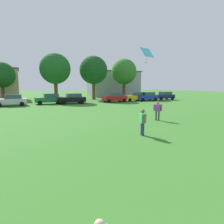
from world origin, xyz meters
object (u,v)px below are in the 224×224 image
at_px(bystander_near_trees, 158,109).
at_px(parked_car_blue_6, 147,96).
at_px(tree_left, 2,75).
at_px(parked_car_red_4, 115,97).
at_px(parked_car_green_2, 49,99).
at_px(tree_center, 55,69).
at_px(adult_bystander, 143,120).
at_px(parked_car_navy_7, 164,96).
at_px(kite, 147,54).
at_px(parked_car_black_3, 72,99).
at_px(parked_car_silver_1, 11,100).
at_px(tree_right, 94,70).
at_px(tree_far_right, 124,72).
at_px(parked_car_yellow_5, 135,97).

xyz_separation_m(bystander_near_trees, parked_car_blue_6, (11.65, 18.36, -0.14)).
bearing_deg(tree_left, parked_car_red_4, -27.24).
distance_m(parked_car_green_2, tree_center, 8.12).
distance_m(adult_bystander, parked_car_navy_7, 30.36).
bearing_deg(adult_bystander, kite, 156.95).
xyz_separation_m(parked_car_black_3, parked_car_blue_6, (14.77, 0.14, 0.00)).
height_order(parked_car_silver_1, parked_car_red_4, same).
relative_size(bystander_near_trees, tree_right, 0.19).
relative_size(parked_car_navy_7, tree_far_right, 0.48).
bearing_deg(kite, tree_right, 78.30).
xyz_separation_m(parked_car_red_4, parked_car_blue_6, (7.07, 0.23, 0.00)).
bearing_deg(tree_far_right, tree_left, 177.82).
xyz_separation_m(parked_car_silver_1, tree_right, (15.33, 7.25, 5.24)).
height_order(parked_car_yellow_5, tree_left, tree_left).
relative_size(adult_bystander, parked_car_black_3, 0.38).
distance_m(adult_bystander, parked_car_red_4, 23.59).
height_order(kite, tree_center, tree_center).
distance_m(adult_bystander, tree_left, 33.00).
bearing_deg(parked_car_green_2, parked_car_yellow_5, 177.71).
height_order(adult_bystander, tree_right, tree_right).
xyz_separation_m(adult_bystander, tree_center, (-0.46, 29.20, 5.13)).
bearing_deg(parked_car_black_3, kite, 92.10).
bearing_deg(parked_car_navy_7, parked_car_yellow_5, -1.14).
bearing_deg(tree_far_right, parked_car_black_3, -149.21).
relative_size(parked_car_red_4, parked_car_blue_6, 1.00).
bearing_deg(parked_car_black_3, tree_right, -130.34).
relative_size(tree_right, tree_far_right, 1.01).
bearing_deg(parked_car_yellow_5, adult_bystander, 59.75).
height_order(parked_car_black_3, parked_car_red_4, same).
distance_m(parked_car_blue_6, tree_left, 27.22).
height_order(adult_bystander, tree_far_right, tree_far_right).
xyz_separation_m(adult_bystander, tree_far_right, (15.01, 30.40, 5.10)).
height_order(parked_car_silver_1, parked_car_blue_6, same).
distance_m(bystander_near_trees, parked_car_navy_7, 24.81).
distance_m(parked_car_black_3, parked_car_red_4, 7.70).
xyz_separation_m(parked_car_green_2, tree_center, (2.01, 5.87, 5.23)).
xyz_separation_m(kite, tree_center, (-2.15, 27.05, 0.80)).
distance_m(kite, tree_left, 31.29).
height_order(parked_car_black_3, tree_far_right, tree_far_right).
bearing_deg(tree_center, parked_car_red_4, -38.51).
bearing_deg(tree_far_right, tree_right, -173.83).
bearing_deg(parked_car_blue_6, parked_car_red_4, 1.85).
bearing_deg(tree_right, bystander_near_trees, -97.28).
xyz_separation_m(parked_car_blue_6, tree_far_right, (-0.72, 8.23, 5.20)).
relative_size(tree_left, tree_far_right, 0.80).
bearing_deg(bystander_near_trees, tree_far_right, -54.61).
height_order(parked_car_navy_7, tree_far_right, tree_far_right).
relative_size(adult_bystander, tree_right, 0.18).
bearing_deg(tree_center, tree_left, 166.82).
distance_m(parked_car_yellow_5, tree_right, 10.45).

